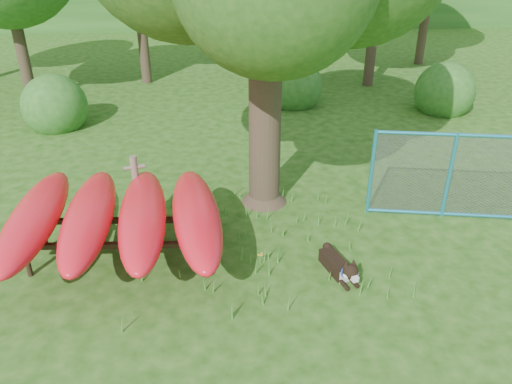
{
  "coord_description": "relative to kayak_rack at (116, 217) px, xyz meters",
  "views": [
    {
      "loc": [
        -0.38,
        -6.39,
        5.05
      ],
      "look_at": [
        0.2,
        1.2,
        1.0
      ],
      "focal_mm": 35.0,
      "sensor_mm": 36.0,
      "label": 1
    }
  ],
  "objects": [
    {
      "name": "ground",
      "position": [
        2.13,
        -0.76,
        -0.87
      ],
      "size": [
        80.0,
        80.0,
        0.0
      ],
      "primitive_type": "plane",
      "color": "#1C450D",
      "rests_on": "ground"
    },
    {
      "name": "fence_section",
      "position": [
        6.06,
        1.04,
        0.01
      ],
      "size": [
        2.96,
        0.61,
        2.92
      ],
      "rotation": [
        0.0,
        0.0,
        -0.18
      ],
      "color": "teal",
      "rests_on": "ground"
    },
    {
      "name": "shrub_left",
      "position": [
        -2.87,
        6.74,
        -0.87
      ],
      "size": [
        1.8,
        1.8,
        1.8
      ],
      "primitive_type": "sphere",
      "color": "#245D1E",
      "rests_on": "ground"
    },
    {
      "name": "shrub_right",
      "position": [
        8.63,
        7.24,
        -0.87
      ],
      "size": [
        1.8,
        1.8,
        1.8
      ],
      "primitive_type": "sphere",
      "color": "#245D1E",
      "rests_on": "ground"
    },
    {
      "name": "wooden_post",
      "position": [
        0.17,
        1.19,
        -0.12
      ],
      "size": [
        0.39,
        0.18,
        1.42
      ],
      "rotation": [
        0.0,
        0.0,
        0.28
      ],
      "color": "#605848",
      "rests_on": "ground"
    },
    {
      "name": "kayak_rack",
      "position": [
        0.0,
        0.0,
        0.0
      ],
      "size": [
        3.6,
        3.46,
        1.14
      ],
      "rotation": [
        0.0,
        0.0,
        -0.05
      ],
      "color": "black",
      "rests_on": "ground"
    },
    {
      "name": "shrub_mid",
      "position": [
        4.13,
        8.24,
        -0.87
      ],
      "size": [
        1.8,
        1.8,
        1.8
      ],
      "primitive_type": "sphere",
      "color": "#245D1E",
      "rests_on": "ground"
    },
    {
      "name": "husky_dog",
      "position": [
        3.62,
        -0.7,
        -0.7
      ],
      "size": [
        0.51,
        1.08,
        0.49
      ],
      "rotation": [
        0.0,
        0.0,
        0.3
      ],
      "color": "black",
      "rests_on": "ground"
    },
    {
      "name": "wildflower_clump",
      "position": [
        2.35,
        -0.27,
        -0.71
      ],
      "size": [
        0.09,
        0.09,
        0.2
      ],
      "rotation": [
        0.0,
        0.0,
        0.44
      ],
      "color": "#428A2D",
      "rests_on": "ground"
    }
  ]
}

